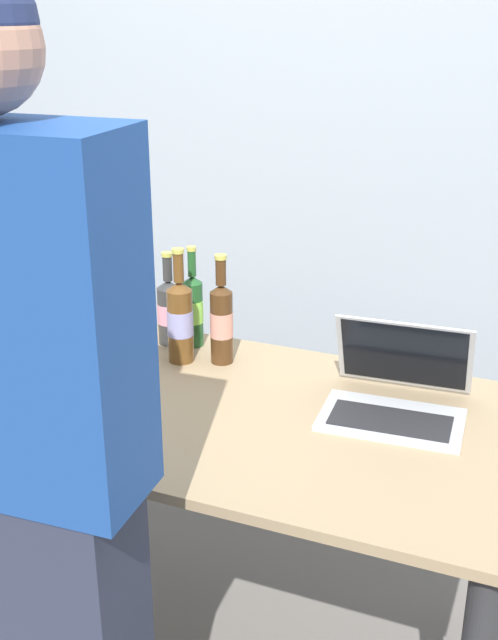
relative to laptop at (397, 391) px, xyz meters
The scene contains 9 objects.
ground_plane 0.93m from the laptop, 160.59° to the right, with size 8.00×8.00×0.00m, color slate.
desk 0.46m from the laptop, 160.59° to the right, with size 1.52×0.84×0.77m.
laptop is the anchor object (origin of this frame).
beer_bottle_brown 0.66m from the laptop, behind, with size 0.08×0.08×0.34m.
beer_bottle_green 0.55m from the laptop, 168.90° to the left, with size 0.07×0.07×0.33m.
beer_bottle_dark 0.70m from the laptop, 164.44° to the left, with size 0.06×0.06×0.31m.
beer_bottle_amber 0.77m from the laptop, 166.88° to the left, with size 0.07×0.07×0.29m.
person_figure 0.98m from the laptop, 120.94° to the right, with size 0.46×0.29×1.82m.
back_wall 0.96m from the laptop, 118.65° to the left, with size 6.00×0.10×2.60m, color #99A3AD.
Camera 1 is at (0.75, -1.69, 1.75)m, focal length 44.79 mm.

